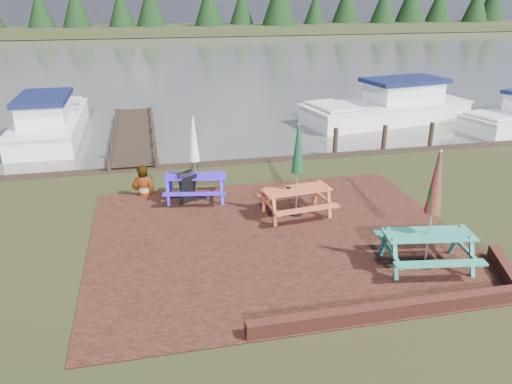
{
  "coord_description": "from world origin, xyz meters",
  "views": [
    {
      "loc": [
        -2.87,
        -9.63,
        5.66
      ],
      "look_at": [
        -0.37,
        1.66,
        1.0
      ],
      "focal_mm": 35.0,
      "sensor_mm": 36.0,
      "label": 1
    }
  ],
  "objects_px": {
    "picnic_table_blue": "(195,172)",
    "jetty": "(134,134)",
    "boat_jetty": "(50,123)",
    "chalkboard": "(188,188)",
    "boat_near": "(389,108)",
    "picnic_table_red": "(297,185)",
    "picnic_table_teal": "(430,228)",
    "person": "(142,166)"
  },
  "relations": [
    {
      "from": "picnic_table_teal",
      "to": "picnic_table_red",
      "type": "relative_size",
      "value": 1.06
    },
    {
      "from": "picnic_table_teal",
      "to": "picnic_table_blue",
      "type": "xyz_separation_m",
      "value": [
        -4.53,
        4.93,
        -0.08
      ]
    },
    {
      "from": "picnic_table_red",
      "to": "boat_near",
      "type": "bearing_deg",
      "value": 45.74
    },
    {
      "from": "picnic_table_blue",
      "to": "person",
      "type": "xyz_separation_m",
      "value": [
        -1.49,
        0.61,
        0.09
      ]
    },
    {
      "from": "chalkboard",
      "to": "boat_near",
      "type": "bearing_deg",
      "value": 2.74
    },
    {
      "from": "boat_jetty",
      "to": "boat_near",
      "type": "bearing_deg",
      "value": -2.29
    },
    {
      "from": "boat_jetty",
      "to": "chalkboard",
      "type": "bearing_deg",
      "value": -60.92
    },
    {
      "from": "picnic_table_blue",
      "to": "person",
      "type": "bearing_deg",
      "value": 167.55
    },
    {
      "from": "jetty",
      "to": "boat_near",
      "type": "bearing_deg",
      "value": 4.08
    },
    {
      "from": "picnic_table_blue",
      "to": "jetty",
      "type": "relative_size",
      "value": 0.27
    },
    {
      "from": "picnic_table_teal",
      "to": "jetty",
      "type": "distance_m",
      "value": 13.87
    },
    {
      "from": "picnic_table_blue",
      "to": "jetty",
      "type": "xyz_separation_m",
      "value": [
        -1.83,
        7.37,
        -0.74
      ]
    },
    {
      "from": "chalkboard",
      "to": "boat_jetty",
      "type": "height_order",
      "value": "boat_jetty"
    },
    {
      "from": "jetty",
      "to": "person",
      "type": "relative_size",
      "value": 4.81
    },
    {
      "from": "picnic_table_teal",
      "to": "picnic_table_red",
      "type": "height_order",
      "value": "picnic_table_teal"
    },
    {
      "from": "picnic_table_teal",
      "to": "person",
      "type": "distance_m",
      "value": 8.18
    },
    {
      "from": "picnic_table_teal",
      "to": "boat_near",
      "type": "distance_m",
      "value": 14.32
    },
    {
      "from": "picnic_table_teal",
      "to": "chalkboard",
      "type": "distance_m",
      "value": 6.76
    },
    {
      "from": "jetty",
      "to": "picnic_table_red",
      "type": "bearing_deg",
      "value": -64.3
    },
    {
      "from": "jetty",
      "to": "chalkboard",
      "type": "bearing_deg",
      "value": -78.16
    },
    {
      "from": "picnic_table_red",
      "to": "person",
      "type": "height_order",
      "value": "picnic_table_red"
    },
    {
      "from": "chalkboard",
      "to": "boat_jetty",
      "type": "bearing_deg",
      "value": 83.39
    },
    {
      "from": "picnic_table_blue",
      "to": "jetty",
      "type": "bearing_deg",
      "value": 113.93
    },
    {
      "from": "picnic_table_teal",
      "to": "chalkboard",
      "type": "relative_size",
      "value": 3.04
    },
    {
      "from": "picnic_table_red",
      "to": "chalkboard",
      "type": "height_order",
      "value": "picnic_table_red"
    },
    {
      "from": "picnic_table_red",
      "to": "picnic_table_teal",
      "type": "bearing_deg",
      "value": -65.04
    },
    {
      "from": "picnic_table_red",
      "to": "jetty",
      "type": "relative_size",
      "value": 0.28
    },
    {
      "from": "picnic_table_teal",
      "to": "boat_jetty",
      "type": "xyz_separation_m",
      "value": [
        -9.82,
        13.64,
        -0.5
      ]
    },
    {
      "from": "boat_jetty",
      "to": "boat_near",
      "type": "xyz_separation_m",
      "value": [
        15.45,
        -0.48,
        0.02
      ]
    },
    {
      "from": "picnic_table_blue",
      "to": "boat_jetty",
      "type": "height_order",
      "value": "picnic_table_blue"
    },
    {
      "from": "picnic_table_red",
      "to": "jetty",
      "type": "distance_m",
      "value": 10.09
    },
    {
      "from": "boat_jetty",
      "to": "picnic_table_teal",
      "type": "bearing_deg",
      "value": -54.75
    },
    {
      "from": "picnic_table_blue",
      "to": "boat_near",
      "type": "distance_m",
      "value": 13.08
    },
    {
      "from": "chalkboard",
      "to": "jetty",
      "type": "bearing_deg",
      "value": 65.66
    },
    {
      "from": "picnic_table_teal",
      "to": "picnic_table_red",
      "type": "distance_m",
      "value": 3.8
    },
    {
      "from": "picnic_table_blue",
      "to": "boat_jetty",
      "type": "xyz_separation_m",
      "value": [
        -5.29,
        8.71,
        -0.42
      ]
    },
    {
      "from": "boat_near",
      "to": "person",
      "type": "relative_size",
      "value": 4.51
    },
    {
      "from": "picnic_table_teal",
      "to": "person",
      "type": "xyz_separation_m",
      "value": [
        -6.02,
        5.54,
        0.01
      ]
    },
    {
      "from": "boat_near",
      "to": "jetty",
      "type": "bearing_deg",
      "value": 83.69
    },
    {
      "from": "jetty",
      "to": "person",
      "type": "bearing_deg",
      "value": -87.09
    },
    {
      "from": "picnic_table_blue",
      "to": "picnic_table_red",
      "type": "bearing_deg",
      "value": -23.84
    },
    {
      "from": "picnic_table_red",
      "to": "picnic_table_blue",
      "type": "distance_m",
      "value": 3.05
    }
  ]
}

